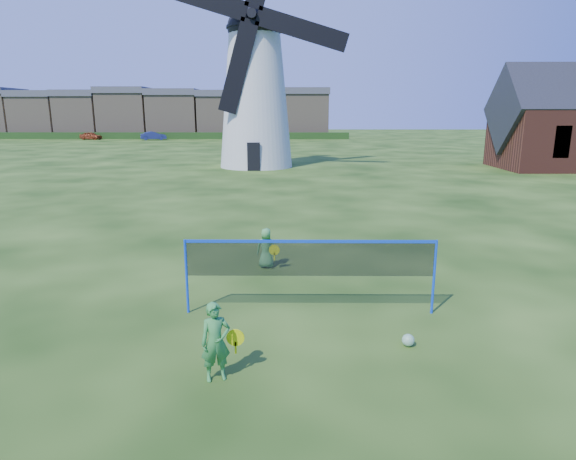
# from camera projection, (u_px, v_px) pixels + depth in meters

# --- Properties ---
(ground) EXTENTS (220.00, 220.00, 0.00)m
(ground) POSITION_uv_depth(u_px,v_px,m) (279.00, 303.00, 10.53)
(ground) COLOR black
(ground) RESTS_ON ground
(windmill) EXTENTS (13.06, 5.38, 16.91)m
(windmill) POSITION_uv_depth(u_px,v_px,m) (255.00, 89.00, 35.41)
(windmill) COLOR white
(windmill) RESTS_ON ground
(badminton_net) EXTENTS (5.05, 0.05, 1.55)m
(badminton_net) POSITION_uv_depth(u_px,v_px,m) (310.00, 260.00, 9.73)
(badminton_net) COLOR blue
(badminton_net) RESTS_ON ground
(player_girl) EXTENTS (0.68, 0.43, 1.25)m
(player_girl) POSITION_uv_depth(u_px,v_px,m) (216.00, 342.00, 7.37)
(player_girl) COLOR #398F40
(player_girl) RESTS_ON ground
(player_boy) EXTENTS (0.64, 0.43, 1.06)m
(player_boy) POSITION_uv_depth(u_px,v_px,m) (266.00, 248.00, 12.81)
(player_boy) COLOR #4B9D4E
(player_boy) RESTS_ON ground
(play_ball) EXTENTS (0.22, 0.22, 0.22)m
(play_ball) POSITION_uv_depth(u_px,v_px,m) (408.00, 340.00, 8.56)
(play_ball) COLOR green
(play_ball) RESTS_ON ground
(terraced_houses) EXTENTS (58.33, 8.40, 8.37)m
(terraced_houses) POSITION_uv_depth(u_px,v_px,m) (152.00, 113.00, 79.75)
(terraced_houses) COLOR gray
(terraced_houses) RESTS_ON ground
(hedge) EXTENTS (62.00, 0.80, 1.00)m
(hedge) POSITION_uv_depth(u_px,v_px,m) (147.00, 136.00, 74.72)
(hedge) COLOR #193814
(hedge) RESTS_ON ground
(car_left) EXTENTS (3.60, 2.23, 1.14)m
(car_left) POSITION_uv_depth(u_px,v_px,m) (91.00, 136.00, 72.85)
(car_left) COLOR #8E3819
(car_left) RESTS_ON ground
(car_right) EXTENTS (3.95, 2.38, 1.23)m
(car_right) POSITION_uv_depth(u_px,v_px,m) (153.00, 136.00, 72.02)
(car_right) COLOR navy
(car_right) RESTS_ON ground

